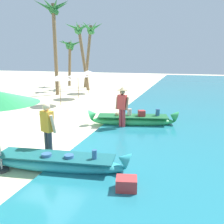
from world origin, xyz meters
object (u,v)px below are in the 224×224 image
at_px(boat_green_midground, 133,120).
at_px(palm_tree_tall_inland, 80,37).
at_px(person_vendor_hatted, 122,105).
at_px(person_tourist_customer, 48,128).
at_px(palm_tree_leaning_seaward, 70,48).
at_px(palm_tree_far_behind, 90,35).
at_px(palm_tree_mid_cluster, 54,19).
at_px(cooler_box, 126,186).
at_px(boat_cyan_foreground, 55,162).

xyz_separation_m(boat_green_midground, palm_tree_tall_inland, (-7.29, 10.62, 4.47)).
bearing_deg(person_vendor_hatted, person_tourist_customer, -109.45).
relative_size(boat_green_midground, person_tourist_customer, 2.34).
distance_m(palm_tree_leaning_seaward, palm_tree_far_behind, 3.01).
xyz_separation_m(palm_tree_mid_cluster, palm_tree_far_behind, (0.81, 5.31, -0.76)).
xyz_separation_m(boat_green_midground, cooler_box, (1.05, -5.39, -0.08)).
relative_size(boat_cyan_foreground, palm_tree_mid_cluster, 0.56).
bearing_deg(person_vendor_hatted, boat_green_midground, 60.38).
height_order(palm_tree_mid_cluster, palm_tree_far_behind, palm_tree_mid_cluster).
xyz_separation_m(boat_green_midground, palm_tree_mid_cluster, (-7.86, 7.18, 5.59)).
xyz_separation_m(person_vendor_hatted, palm_tree_far_behind, (-6.71, 13.07, 4.07)).
relative_size(palm_tree_leaning_seaward, palm_tree_far_behind, 0.77).
relative_size(boat_green_midground, person_vendor_hatted, 2.21).
height_order(person_tourist_customer, palm_tree_leaning_seaward, palm_tree_leaning_seaward).
xyz_separation_m(person_tourist_customer, palm_tree_leaning_seaward, (-8.08, 17.55, 3.01)).
xyz_separation_m(person_tourist_customer, palm_tree_tall_inland, (-5.67, 14.84, 3.79)).
bearing_deg(palm_tree_far_behind, person_vendor_hatted, -62.84).
bearing_deg(person_tourist_customer, boat_green_midground, 69.03).
bearing_deg(palm_tree_far_behind, palm_tree_mid_cluster, -98.73).
xyz_separation_m(boat_cyan_foreground, person_vendor_hatted, (0.69, 4.27, 0.79)).
xyz_separation_m(palm_tree_tall_inland, palm_tree_mid_cluster, (-0.57, -3.44, 1.12)).
height_order(boat_cyan_foreground, palm_tree_tall_inland, palm_tree_tall_inland).
xyz_separation_m(person_vendor_hatted, palm_tree_leaning_seaward, (-9.36, 13.92, 2.94)).
bearing_deg(palm_tree_leaning_seaward, person_vendor_hatted, -56.09).
distance_m(palm_tree_far_behind, cooler_box, 20.22).
relative_size(boat_cyan_foreground, palm_tree_leaning_seaward, 0.84).
distance_m(boat_cyan_foreground, palm_tree_tall_inland, 17.30).
bearing_deg(boat_green_midground, person_vendor_hatted, -119.62).
distance_m(boat_green_midground, person_vendor_hatted, 1.02).
bearing_deg(cooler_box, boat_cyan_foreground, 153.26).
relative_size(boat_green_midground, palm_tree_leaning_seaward, 0.81).
bearing_deg(person_vendor_hatted, palm_tree_mid_cluster, 134.09).
bearing_deg(cooler_box, palm_tree_tall_inland, 105.03).
relative_size(boat_green_midground, palm_tree_far_behind, 0.62).
xyz_separation_m(boat_cyan_foreground, palm_tree_leaning_seaward, (-8.67, 18.20, 3.72)).
bearing_deg(person_tourist_customer, boat_cyan_foreground, -47.36).
height_order(person_vendor_hatted, person_tourist_customer, person_vendor_hatted).
relative_size(palm_tree_leaning_seaward, palm_tree_mid_cluster, 0.67).
distance_m(boat_cyan_foreground, palm_tree_mid_cluster, 14.94).
xyz_separation_m(boat_cyan_foreground, palm_tree_far_behind, (-6.02, 17.35, 4.85)).
height_order(palm_tree_mid_cluster, cooler_box, palm_tree_mid_cluster).
bearing_deg(boat_green_midground, cooler_box, -78.97).
bearing_deg(person_vendor_hatted, cooler_box, -73.90).
relative_size(boat_green_midground, palm_tree_mid_cluster, 0.54).
height_order(person_tourist_customer, cooler_box, person_tourist_customer).
relative_size(person_tourist_customer, palm_tree_tall_inland, 0.28).
bearing_deg(person_tourist_customer, palm_tree_leaning_seaward, 114.72).
bearing_deg(palm_tree_tall_inland, palm_tree_far_behind, 82.58).
bearing_deg(person_tourist_customer, person_vendor_hatted, 70.55).
distance_m(palm_tree_tall_inland, palm_tree_mid_cluster, 3.67).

